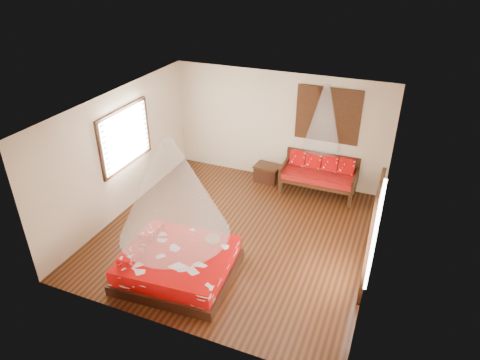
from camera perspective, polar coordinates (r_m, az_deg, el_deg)
name	(u,v)px	position (r m, az deg, el deg)	size (l,w,h in m)	color
room	(236,176)	(8.43, -0.51, 0.57)	(5.54, 5.54, 2.84)	black
bed	(177,264)	(8.10, -8.35, -11.01)	(2.12, 1.94, 0.63)	black
daybed	(319,173)	(10.57, 10.53, 0.89)	(1.81, 0.80, 0.95)	black
storage_chest	(267,173)	(11.06, 3.66, 0.95)	(0.67, 0.52, 0.44)	black
shutter_panel	(328,115)	(10.32, 11.64, 8.47)	(1.52, 0.06, 1.32)	black
window_left	(126,137)	(9.72, -15.01, 5.51)	(0.10, 1.74, 1.34)	black
glazed_door	(371,238)	(7.60, 17.04, -7.36)	(0.08, 1.02, 2.16)	black
wine_tray	(212,237)	(8.15, -3.70, -7.62)	(0.30, 0.30, 0.24)	brown
mosquito_net_main	(171,189)	(7.18, -9.13, -1.19)	(1.92, 1.92, 1.80)	white
mosquito_net_daybed	(324,118)	(9.85, 11.13, 8.16)	(0.85, 0.85, 1.50)	white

